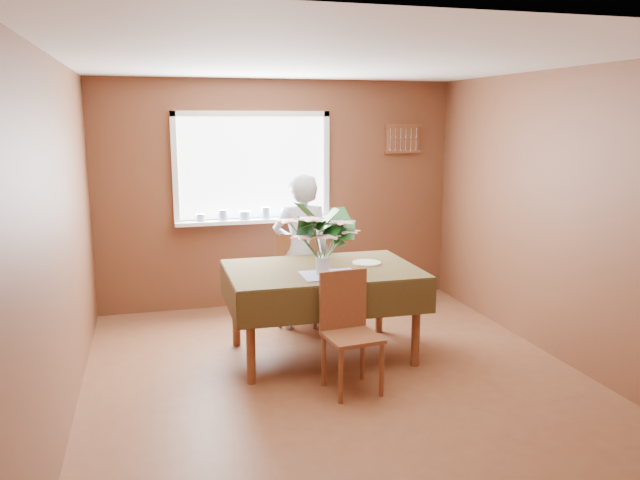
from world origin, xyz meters
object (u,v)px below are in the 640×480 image
object	(u,v)px
chair_near	(348,325)
seated_woman	(302,252)
chair_far	(298,275)
flower_bouquet	(323,235)
dining_table	(322,279)

from	to	relation	value
chair_near	seated_woman	size ratio (longest dim) A/B	0.59
chair_far	seated_woman	xyz separation A→B (m)	(0.01, -0.09, 0.25)
chair_far	flower_bouquet	world-z (taller)	flower_bouquet
flower_bouquet	seated_woman	bearing A→B (deg)	86.52
dining_table	chair_near	size ratio (longest dim) A/B	1.80
chair_near	seated_woman	bearing A→B (deg)	84.28
chair_near	flower_bouquet	distance (m)	0.79
chair_near	seated_woman	xyz separation A→B (m)	(-0.01, 1.46, 0.28)
dining_table	chair_far	size ratio (longest dim) A/B	1.71
seated_woman	flower_bouquet	distance (m)	1.05
chair_far	flower_bouquet	distance (m)	1.23
chair_far	seated_woman	size ratio (longest dim) A/B	0.62
flower_bouquet	chair_near	bearing A→B (deg)	-81.38
dining_table	chair_near	xyz separation A→B (m)	(0.02, -0.70, -0.20)
dining_table	seated_woman	world-z (taller)	seated_woman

